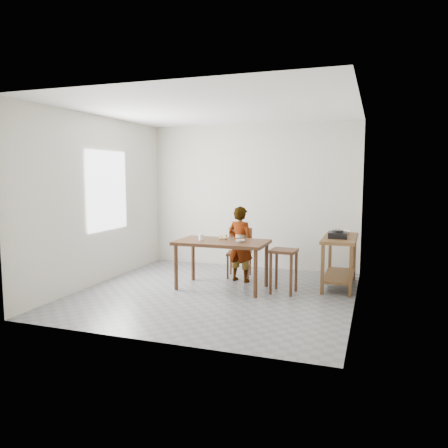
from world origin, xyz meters
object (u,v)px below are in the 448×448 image
(dining_table, at_px, (222,265))
(stool, at_px, (284,271))
(dining_chair, at_px, (239,253))
(child, at_px, (240,244))
(prep_counter, at_px, (340,262))

(dining_table, bearing_deg, stool, 3.41)
(dining_table, distance_m, dining_chair, 0.80)
(dining_table, height_order, child, child)
(prep_counter, distance_m, child, 1.61)
(dining_table, relative_size, child, 1.12)
(dining_table, relative_size, dining_chair, 1.67)
(prep_counter, height_order, dining_chair, dining_chair)
(dining_chair, relative_size, stool, 1.27)
(dining_table, distance_m, child, 0.59)
(prep_counter, height_order, child, child)
(dining_table, height_order, prep_counter, prep_counter)
(child, height_order, dining_chair, child)
(dining_table, distance_m, stool, 0.96)
(prep_counter, distance_m, dining_chair, 1.69)
(dining_table, height_order, stool, dining_table)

